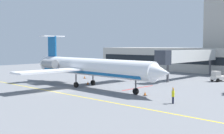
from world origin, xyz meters
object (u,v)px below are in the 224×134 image
Objects in this scene: regional_jet at (87,67)px; belt_loader at (113,72)px; fuel_tank at (125,69)px; marshaller at (173,95)px; baggage_tug at (218,77)px.

belt_loader is at bearing 118.02° from regional_jet.
fuel_tank is (-2.54, 6.86, 0.33)m from belt_loader.
marshaller is (25.65, -17.00, 0.08)m from belt_loader.
baggage_tug is at bearing 19.74° from belt_loader.
baggage_tug is at bearing 1.38° from fuel_tank.
belt_loader is 30.77m from marshaller.
fuel_tank is at bearing 110.31° from belt_loader.
marshaller is at bearing -40.24° from fuel_tank.
fuel_tank reaches higher than baggage_tug.
baggage_tug is 24.92m from marshaller.
fuel_tank reaches higher than marshaller.
belt_loader is at bearing 146.47° from marshaller.
regional_jet is 18.17m from marshaller.
fuel_tank is (-23.20, -0.56, 0.33)m from baggage_tug.
baggage_tug is at bearing 59.72° from regional_jet.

